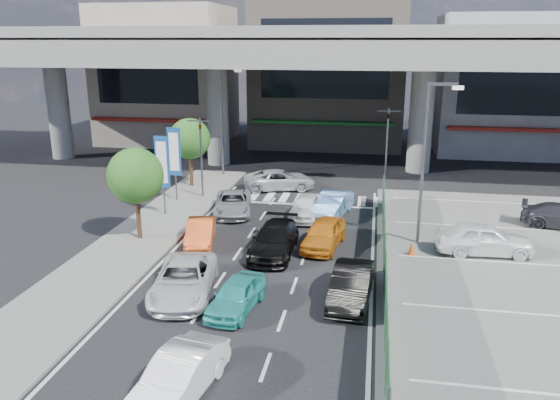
% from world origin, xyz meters
% --- Properties ---
extents(ground, '(120.00, 120.00, 0.00)m').
position_xyz_m(ground, '(0.00, 0.00, 0.00)').
color(ground, black).
rests_on(ground, ground).
extents(parking_lot, '(12.00, 28.00, 0.06)m').
position_xyz_m(parking_lot, '(11.00, 2.00, 0.03)').
color(parking_lot, '#60605E').
rests_on(parking_lot, ground).
extents(sidewalk_left, '(4.00, 30.00, 0.12)m').
position_xyz_m(sidewalk_left, '(-7.00, 4.00, 0.06)').
color(sidewalk_left, '#60605E').
rests_on(sidewalk_left, ground).
extents(fence_run, '(0.16, 22.00, 1.80)m').
position_xyz_m(fence_run, '(5.30, 1.00, 0.90)').
color(fence_run, '#1B5129').
rests_on(fence_run, ground).
extents(expressway, '(64.00, 14.00, 10.75)m').
position_xyz_m(expressway, '(0.00, 22.00, 8.76)').
color(expressway, slate).
rests_on(expressway, ground).
extents(building_west, '(12.00, 10.90, 13.00)m').
position_xyz_m(building_west, '(-16.00, 31.97, 6.49)').
color(building_west, gray).
rests_on(building_west, ground).
extents(building_center, '(14.00, 10.90, 15.00)m').
position_xyz_m(building_center, '(0.00, 32.97, 7.49)').
color(building_center, gray).
rests_on(building_center, ground).
extents(building_east, '(12.00, 10.90, 12.00)m').
position_xyz_m(building_east, '(16.00, 31.97, 5.99)').
color(building_east, gray).
rests_on(building_east, ground).
extents(traffic_light_left, '(1.60, 1.24, 5.20)m').
position_xyz_m(traffic_light_left, '(-6.20, 12.00, 3.94)').
color(traffic_light_left, '#595B60').
rests_on(traffic_light_left, ground).
extents(traffic_light_right, '(1.60, 1.24, 5.20)m').
position_xyz_m(traffic_light_right, '(5.50, 19.00, 3.94)').
color(traffic_light_right, '#595B60').
rests_on(traffic_light_right, ground).
extents(street_lamp_right, '(1.65, 0.22, 8.00)m').
position_xyz_m(street_lamp_right, '(7.17, 6.00, 4.77)').
color(street_lamp_right, '#595B60').
rests_on(street_lamp_right, ground).
extents(street_lamp_left, '(1.65, 0.22, 8.00)m').
position_xyz_m(street_lamp_left, '(-6.33, 18.00, 4.77)').
color(street_lamp_left, '#595B60').
rests_on(street_lamp_left, ground).
extents(signboard_near, '(0.80, 0.14, 4.70)m').
position_xyz_m(signboard_near, '(-7.20, 7.99, 3.06)').
color(signboard_near, '#595B60').
rests_on(signboard_near, ground).
extents(signboard_far, '(0.80, 0.14, 4.70)m').
position_xyz_m(signboard_far, '(-7.60, 10.99, 3.06)').
color(signboard_far, '#595B60').
rests_on(signboard_far, ground).
extents(tree_near, '(2.80, 2.80, 4.80)m').
position_xyz_m(tree_near, '(-7.00, 4.00, 3.39)').
color(tree_near, '#382314').
rests_on(tree_near, ground).
extents(tree_far, '(2.80, 2.80, 4.80)m').
position_xyz_m(tree_far, '(-7.80, 14.50, 3.39)').
color(tree_far, '#382314').
rests_on(tree_far, ground).
extents(hatch_white_back_mid, '(2.09, 4.23, 1.33)m').
position_xyz_m(hatch_white_back_mid, '(-0.54, -7.89, 0.67)').
color(hatch_white_back_mid, white).
rests_on(hatch_white_back_mid, ground).
extents(sedan_white_mid_left, '(3.07, 5.24, 1.37)m').
position_xyz_m(sedan_white_mid_left, '(-2.62, -1.63, 0.69)').
color(sedan_white_mid_left, silver).
rests_on(sedan_white_mid_left, ground).
extents(taxi_teal_mid, '(1.92, 3.74, 1.22)m').
position_xyz_m(taxi_teal_mid, '(-0.24, -2.48, 0.61)').
color(taxi_teal_mid, teal).
rests_on(taxi_teal_mid, ground).
extents(hatch_black_mid_right, '(1.75, 4.28, 1.38)m').
position_xyz_m(hatch_black_mid_right, '(4.01, -1.02, 0.69)').
color(hatch_black_mid_right, black).
rests_on(hatch_black_mid_right, ground).
extents(taxi_orange_left, '(2.08, 3.90, 1.22)m').
position_xyz_m(taxi_orange_left, '(-3.76, 4.05, 0.61)').
color(taxi_orange_left, '#F15A21').
rests_on(taxi_orange_left, ground).
extents(sedan_black_mid, '(1.95, 4.76, 1.38)m').
position_xyz_m(sedan_black_mid, '(0.13, 3.38, 0.69)').
color(sedan_black_mid, black).
rests_on(sedan_black_mid, ground).
extents(taxi_orange_right, '(2.21, 4.25, 1.38)m').
position_xyz_m(taxi_orange_right, '(2.38, 4.65, 0.69)').
color(taxi_orange_right, orange).
rests_on(taxi_orange_right, ground).
extents(wagon_silver_front_left, '(3.00, 4.88, 1.26)m').
position_xyz_m(wagon_silver_front_left, '(-3.43, 9.14, 0.63)').
color(wagon_silver_front_left, '#94979B').
rests_on(wagon_silver_front_left, ground).
extents(sedan_white_front_mid, '(1.76, 3.97, 1.33)m').
position_xyz_m(sedan_white_front_mid, '(0.89, 9.06, 0.66)').
color(sedan_white_front_mid, white).
rests_on(sedan_white_front_mid, ground).
extents(kei_truck_front_right, '(2.33, 4.40, 1.38)m').
position_xyz_m(kei_truck_front_right, '(2.40, 9.73, 0.69)').
color(kei_truck_front_right, '#5886C1').
rests_on(kei_truck_front_right, ground).
extents(crossing_wagon_silver, '(5.29, 3.55, 1.35)m').
position_xyz_m(crossing_wagon_silver, '(-1.67, 14.92, 0.67)').
color(crossing_wagon_silver, '#B6B9BE').
rests_on(crossing_wagon_silver, ground).
extents(parked_sedan_white, '(4.58, 2.04, 1.53)m').
position_xyz_m(parked_sedan_white, '(9.98, 4.92, 0.83)').
color(parked_sedan_white, white).
rests_on(parked_sedan_white, parking_lot).
extents(traffic_cone, '(0.43, 0.43, 0.65)m').
position_xyz_m(traffic_cone, '(6.61, 4.18, 0.38)').
color(traffic_cone, '#ED4E0D').
rests_on(traffic_cone, parking_lot).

